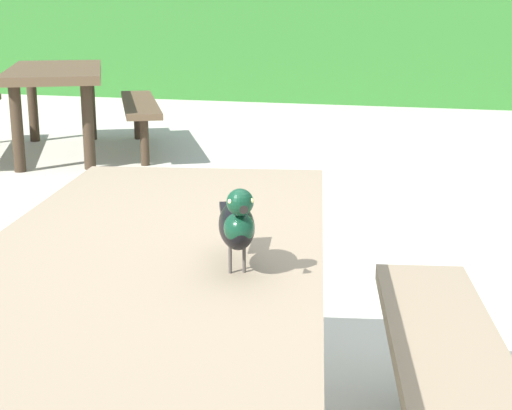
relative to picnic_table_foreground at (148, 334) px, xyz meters
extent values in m
cube|color=#2D6B28|center=(0.16, 9.32, 0.54)|extent=(28.00, 1.80, 2.19)
cube|color=#84725B|center=(0.00, 0.00, 0.15)|extent=(1.07, 1.91, 0.07)
cylinder|color=brown|center=(-0.39, 0.64, -0.22)|extent=(0.09, 0.09, 0.67)
cylinder|color=brown|center=(0.14, 0.74, -0.22)|extent=(0.09, 0.09, 0.67)
cube|color=#84725B|center=(0.69, 0.12, -0.14)|extent=(0.58, 1.73, 0.05)
cylinder|color=brown|center=(0.58, 0.76, -0.36)|extent=(0.07, 0.07, 0.39)
ellipsoid|color=black|center=(0.22, -0.05, 0.28)|extent=(0.12, 0.17, 0.09)
ellipsoid|color=#0F3823|center=(0.24, -0.09, 0.29)|extent=(0.08, 0.09, 0.06)
sphere|color=#0F3823|center=(0.24, -0.11, 0.34)|extent=(0.05, 0.05, 0.05)
sphere|color=#EAE08C|center=(0.27, -0.11, 0.35)|extent=(0.01, 0.01, 0.01)
sphere|color=#EAE08C|center=(0.23, -0.13, 0.35)|extent=(0.01, 0.01, 0.01)
cone|color=black|center=(0.26, -0.15, 0.34)|extent=(0.03, 0.03, 0.02)
cube|color=black|center=(0.17, 0.06, 0.27)|extent=(0.07, 0.11, 0.04)
cylinder|color=#47423D|center=(0.24, -0.06, 0.21)|extent=(0.01, 0.01, 0.05)
cylinder|color=#47423D|center=(0.21, -0.07, 0.21)|extent=(0.01, 0.01, 0.05)
cube|color=brown|center=(-2.71, 4.47, 0.15)|extent=(1.47, 1.95, 0.07)
cylinder|color=#382B1D|center=(-2.64, 3.73, -0.22)|extent=(0.09, 0.09, 0.67)
cylinder|color=#382B1D|center=(-2.16, 3.96, -0.22)|extent=(0.09, 0.09, 0.67)
cylinder|color=#382B1D|center=(-3.25, 4.99, -0.22)|extent=(0.09, 0.09, 0.67)
cylinder|color=#382B1D|center=(-2.77, 5.22, -0.22)|extent=(0.09, 0.09, 0.67)
cube|color=brown|center=(-2.08, 4.78, -0.14)|extent=(1.00, 1.66, 0.05)
cylinder|color=#382B1D|center=(-1.80, 4.20, -0.36)|extent=(0.07, 0.07, 0.39)
cylinder|color=#382B1D|center=(-2.36, 5.36, -0.36)|extent=(0.07, 0.07, 0.39)
camera|label=1|loc=(0.63, -1.46, 0.70)|focal=54.06mm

